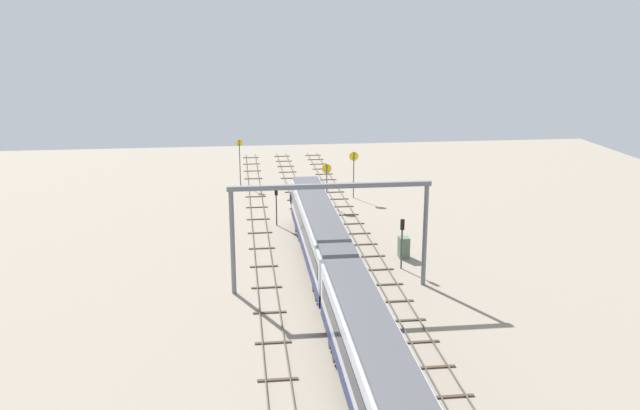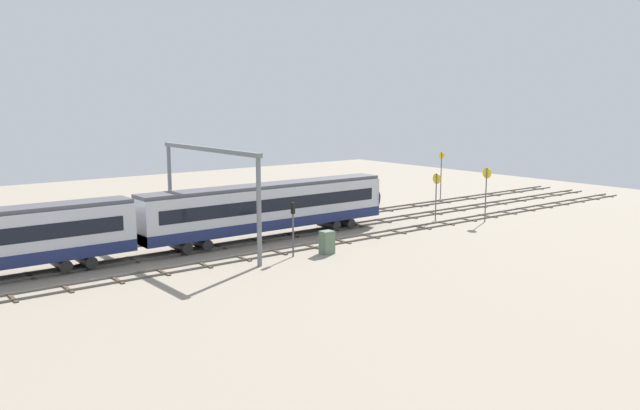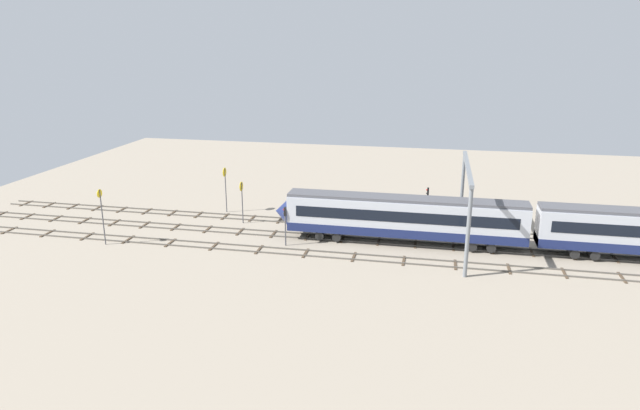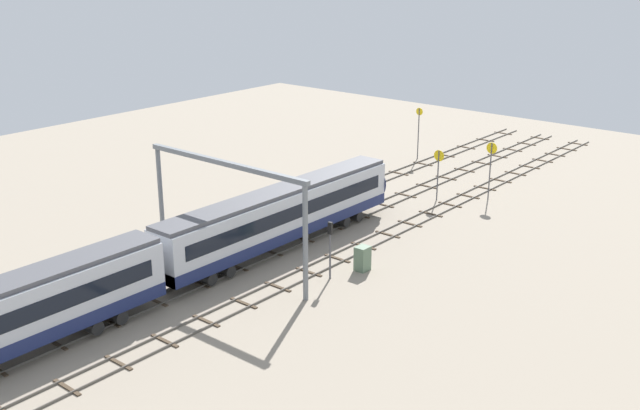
% 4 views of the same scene
% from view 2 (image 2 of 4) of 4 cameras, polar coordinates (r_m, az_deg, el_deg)
% --- Properties ---
extents(ground_plane, '(106.91, 106.91, 0.00)m').
position_cam_2_polar(ground_plane, '(61.56, -0.98, -2.41)').
color(ground_plane, gray).
extents(track_near_foreground, '(90.91, 2.40, 0.16)m').
position_cam_2_polar(track_near_foreground, '(57.87, 1.89, -3.10)').
color(track_near_foreground, '#59544C').
rests_on(track_near_foreground, ground).
extents(track_with_train, '(90.91, 2.40, 0.16)m').
position_cam_2_polar(track_with_train, '(61.54, -0.98, -2.35)').
color(track_with_train, '#59544C').
rests_on(track_with_train, ground).
extents(track_middle, '(90.91, 2.40, 0.16)m').
position_cam_2_polar(track_middle, '(65.36, -3.52, -1.68)').
color(track_middle, '#59544C').
rests_on(track_middle, ground).
extents(train, '(50.40, 3.24, 4.80)m').
position_cam_2_polar(train, '(53.03, -15.14, -1.70)').
color(train, '#B7BCC6').
rests_on(train, ground).
extents(overhead_gantry, '(0.40, 15.50, 8.44)m').
position_cam_2_polar(overhead_gantry, '(54.93, -9.54, 2.59)').
color(overhead_gantry, slate).
rests_on(overhead_gantry, ground).
extents(speed_sign_near_foreground, '(0.14, 1.08, 5.52)m').
position_cam_2_polar(speed_sign_near_foreground, '(68.39, 14.14, 1.62)').
color(speed_sign_near_foreground, '#4C4C51').
rests_on(speed_sign_near_foreground, ground).
extents(speed_sign_mid_trackside, '(0.14, 0.84, 5.85)m').
position_cam_2_polar(speed_sign_mid_trackside, '(82.94, 10.41, 3.01)').
color(speed_sign_mid_trackside, '#4C4C51').
rests_on(speed_sign_mid_trackside, ground).
extents(speed_sign_far_trackside, '(0.14, 1.07, 4.86)m').
position_cam_2_polar(speed_sign_far_trackside, '(68.18, 10.00, 1.38)').
color(speed_sign_far_trackside, '#4C4C51').
rests_on(speed_sign_far_trackside, ground).
extents(signal_light_trackside_approach, '(0.31, 0.32, 4.34)m').
position_cam_2_polar(signal_light_trackside_approach, '(51.88, -2.33, -1.40)').
color(signal_light_trackside_approach, '#4C4C51').
rests_on(signal_light_trackside_approach, ground).
extents(signal_light_trackside_departure, '(0.31, 0.32, 4.08)m').
position_cam_2_polar(signal_light_trackside_departure, '(67.90, 2.40, 0.98)').
color(signal_light_trackside_departure, '#4C4C51').
rests_on(signal_light_trackside_departure, ground).
extents(relay_cabinet, '(1.04, 0.89, 1.87)m').
position_cam_2_polar(relay_cabinet, '(53.20, 0.60, -3.24)').
color(relay_cabinet, '#597259').
rests_on(relay_cabinet, ground).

